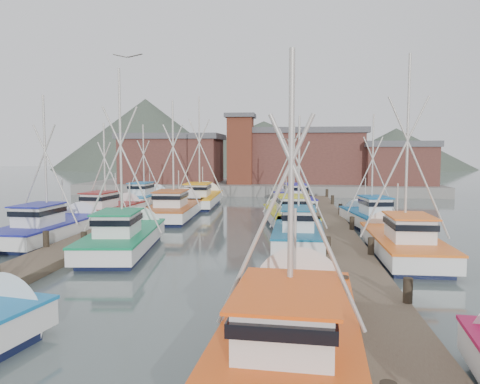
# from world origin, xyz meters

# --- Properties ---
(ground) EXTENTS (260.00, 260.00, 0.00)m
(ground) POSITION_xyz_m (0.00, 0.00, 0.00)
(ground) COLOR #51615F
(ground) RESTS_ON ground
(dock_left) EXTENTS (2.30, 46.00, 1.50)m
(dock_left) POSITION_xyz_m (-7.00, 4.04, 0.21)
(dock_left) COLOR brown
(dock_left) RESTS_ON ground
(dock_right) EXTENTS (2.30, 46.00, 1.50)m
(dock_right) POSITION_xyz_m (7.00, 4.04, 0.21)
(dock_right) COLOR brown
(dock_right) RESTS_ON ground
(quay) EXTENTS (44.00, 16.00, 1.20)m
(quay) POSITION_xyz_m (0.00, 37.00, 0.60)
(quay) COLOR gray
(quay) RESTS_ON ground
(shed_left) EXTENTS (12.72, 8.48, 6.20)m
(shed_left) POSITION_xyz_m (-11.00, 35.00, 4.34)
(shed_left) COLOR brown
(shed_left) RESTS_ON quay
(shed_center) EXTENTS (14.84, 9.54, 6.90)m
(shed_center) POSITION_xyz_m (6.00, 37.00, 4.69)
(shed_center) COLOR brown
(shed_center) RESTS_ON quay
(shed_right) EXTENTS (8.48, 6.36, 5.20)m
(shed_right) POSITION_xyz_m (17.00, 34.00, 3.84)
(shed_right) COLOR brown
(shed_right) RESTS_ON quay
(lookout_tower) EXTENTS (3.60, 3.60, 8.50)m
(lookout_tower) POSITION_xyz_m (-2.00, 33.00, 5.55)
(lookout_tower) COLOR #5E291A
(lookout_tower) RESTS_ON quay
(distant_hills) EXTENTS (175.00, 140.00, 42.00)m
(distant_hills) POSITION_xyz_m (-12.76, 122.59, 0.00)
(distant_hills) COLOR #444F42
(distant_hills) RESTS_ON ground
(boat_1) EXTENTS (3.85, 10.47, 8.49)m
(boat_1) POSITION_xyz_m (4.33, -12.41, 0.68)
(boat_1) COLOR #101737
(boat_1) RESTS_ON ground
(boat_4) EXTENTS (4.02, 9.57, 10.13)m
(boat_4) POSITION_xyz_m (-4.37, -0.50, 0.69)
(boat_4) COLOR #101737
(boat_4) RESTS_ON ground
(boat_5) EXTENTS (3.14, 8.43, 7.76)m
(boat_5) POSITION_xyz_m (4.68, 1.85, 0.68)
(boat_5) COLOR #101737
(boat_5) RESTS_ON ground
(boat_6) EXTENTS (3.78, 9.30, 9.16)m
(boat_6) POSITION_xyz_m (-9.65, 1.96, 0.68)
(boat_6) COLOR #101737
(boat_6) RESTS_ON ground
(boat_7) EXTENTS (4.23, 9.18, 10.57)m
(boat_7) POSITION_xyz_m (9.72, -0.34, 0.69)
(boat_7) COLOR #101737
(boat_7) RESTS_ON ground
(boat_8) EXTENTS (4.09, 10.50, 10.01)m
(boat_8) POSITION_xyz_m (-4.77, 11.78, 0.68)
(boat_8) COLOR #101737
(boat_8) RESTS_ON ground
(boat_9) EXTENTS (4.04, 9.22, 9.18)m
(boat_9) POSITION_xyz_m (4.04, 8.66, 0.68)
(boat_9) COLOR #101737
(boat_9) RESTS_ON ground
(boat_10) EXTENTS (3.57, 9.01, 8.00)m
(boat_10) POSITION_xyz_m (-9.39, 9.84, 0.68)
(boat_10) COLOR #101737
(boat_10) RESTS_ON ground
(boat_11) EXTENTS (3.53, 8.15, 8.25)m
(boat_11) POSITION_xyz_m (9.51, 8.34, 0.68)
(boat_11) COLOR #101737
(boat_11) RESTS_ON ground
(boat_12) EXTENTS (4.53, 10.58, 11.28)m
(boat_12) POSITION_xyz_m (-4.40, 20.07, 0.69)
(boat_12) COLOR #101737
(boat_12) RESTS_ON ground
(boat_13) EXTENTS (4.15, 9.39, 8.63)m
(boat_13) POSITION_xyz_m (4.37, 20.10, 0.68)
(boat_13) COLOR #101737
(boat_13) RESTS_ON ground
(boat_14) EXTENTS (3.49, 8.77, 8.44)m
(boat_14) POSITION_xyz_m (-9.81, 20.15, 0.68)
(boat_14) COLOR #101737
(boat_14) RESTS_ON ground
(gull_near) EXTENTS (1.55, 0.62, 0.24)m
(gull_near) POSITION_xyz_m (-4.16, -0.29, 10.07)
(gull_near) COLOR gray
(gull_near) RESTS_ON ground
(gull_far) EXTENTS (1.54, 0.66, 0.24)m
(gull_far) POSITION_xyz_m (4.14, 3.32, 5.95)
(gull_far) COLOR gray
(gull_far) RESTS_ON ground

